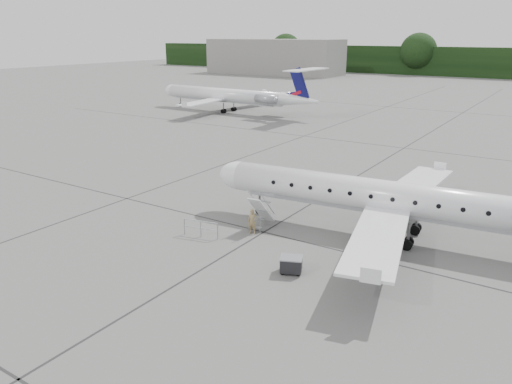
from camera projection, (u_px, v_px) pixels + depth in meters
The scene contains 8 objects.
ground at pixel (340, 275), 25.10m from camera, with size 320.00×320.00×0.00m, color slate.
terminal_building at pixel (274, 57), 147.80m from camera, with size 40.00×14.00×10.00m, color slate.
main_regional_jet at pixel (400, 183), 28.64m from camera, with size 26.84×19.33×6.88m, color white, non-canonical shape.
airstair at pixel (261, 211), 31.03m from camera, with size 0.85×2.12×2.16m, color white, non-canonical shape.
passenger at pixel (252, 222), 30.10m from camera, with size 0.57×0.37×1.55m, color olive.
safety_railing at pixel (201, 229), 29.70m from camera, with size 2.20×0.08×1.00m, color gray, non-canonical shape.
baggage_cart at pixel (291, 264), 25.22m from camera, with size 1.07×0.87×0.93m, color black, non-canonical shape.
bg_regional_left at pixel (223, 88), 76.50m from camera, with size 27.14×19.54×7.12m, color white, non-canonical shape.
Camera 1 is at (8.78, -21.30, 11.62)m, focal length 35.00 mm.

